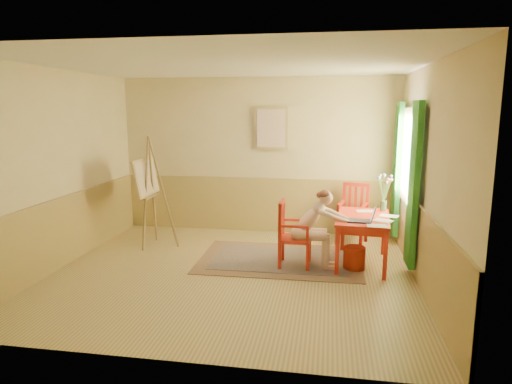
% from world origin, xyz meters
% --- Properties ---
extents(room, '(5.04, 4.54, 2.84)m').
position_xyz_m(room, '(0.00, 0.00, 1.40)').
color(room, tan).
rests_on(room, ground).
extents(wainscot, '(5.00, 4.50, 1.00)m').
position_xyz_m(wainscot, '(0.00, 0.80, 0.50)').
color(wainscot, tan).
rests_on(wainscot, room).
extents(window, '(0.12, 2.01, 2.20)m').
position_xyz_m(window, '(2.42, 1.10, 1.35)').
color(window, white).
rests_on(window, room).
extents(wall_portrait, '(0.60, 0.05, 0.76)m').
position_xyz_m(wall_portrait, '(0.25, 2.20, 1.90)').
color(wall_portrait, tan).
rests_on(wall_portrait, room).
extents(rug, '(2.42, 1.63, 0.02)m').
position_xyz_m(rug, '(0.60, 0.65, 0.01)').
color(rug, '#8C7251').
rests_on(rug, room).
extents(table, '(0.83, 1.26, 0.72)m').
position_xyz_m(table, '(1.79, 0.66, 0.63)').
color(table, red).
rests_on(table, room).
extents(chair_left, '(0.45, 0.43, 0.96)m').
position_xyz_m(chair_left, '(0.79, 0.41, 0.48)').
color(chair_left, red).
rests_on(chair_left, room).
extents(chair_back, '(0.55, 0.56, 1.01)m').
position_xyz_m(chair_back, '(1.71, 1.75, 0.50)').
color(chair_back, red).
rests_on(chair_back, room).
extents(figure, '(0.84, 0.37, 1.14)m').
position_xyz_m(figure, '(1.11, 0.41, 0.63)').
color(figure, beige).
rests_on(figure, room).
extents(laptop, '(0.40, 0.26, 0.23)m').
position_xyz_m(laptop, '(1.78, 0.34, 0.77)').
color(laptop, '#1E2338').
rests_on(laptop, table).
extents(papers, '(0.61, 1.06, 0.00)m').
position_xyz_m(papers, '(2.00, 0.58, 0.72)').
color(papers, white).
rests_on(papers, table).
extents(vase, '(0.27, 0.27, 0.57)m').
position_xyz_m(vase, '(2.12, 1.10, 0.98)').
color(vase, '#3F724C').
rests_on(vase, table).
extents(wastebasket, '(0.34, 0.34, 0.33)m').
position_xyz_m(wastebasket, '(1.68, 0.43, 0.16)').
color(wastebasket, '#A52613').
rests_on(wastebasket, room).
extents(easel, '(0.60, 0.80, 1.82)m').
position_xyz_m(easel, '(-1.61, 1.04, 1.08)').
color(easel, olive).
rests_on(easel, room).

